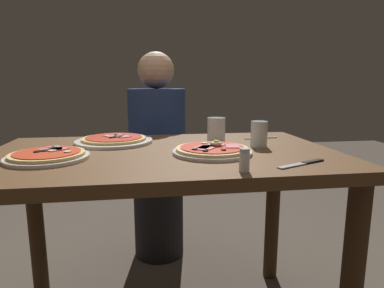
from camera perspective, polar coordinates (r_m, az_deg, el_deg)
The scene contains 10 objects.
dining_table at distance 1.24m, azimuth -4.86°, elevation -6.75°, with size 1.27×0.77×0.77m.
pizza_foreground at distance 1.16m, azimuth 3.55°, elevation -1.09°, with size 0.28×0.28×0.05m.
pizza_across_left at distance 1.41m, azimuth -13.42°, elevation 0.68°, with size 0.32×0.32×0.03m.
pizza_across_right at distance 1.17m, azimuth -23.86°, elevation -1.88°, with size 0.27×0.27×0.03m.
water_glass_near at distance 1.30m, azimuth 11.60°, elevation 1.45°, with size 0.07×0.07×0.10m.
water_glass_far at distance 1.38m, azimuth 4.24°, elevation 2.16°, with size 0.08×0.08×0.10m.
fork at distance 1.50m, azimuth 11.45°, elevation 1.00°, with size 0.16×0.04×0.00m.
knife at distance 1.07m, azimuth 19.03°, elevation -3.16°, with size 0.19×0.10×0.01m.
salt_shaker at distance 0.93m, azimuth 9.12°, elevation -2.82°, with size 0.03×0.03×0.07m.
diner_person at distance 1.89m, azimuth -5.99°, elevation -3.22°, with size 0.32×0.32×1.18m.
Camera 1 is at (-0.07, -1.18, 1.01)m, focal length 30.59 mm.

